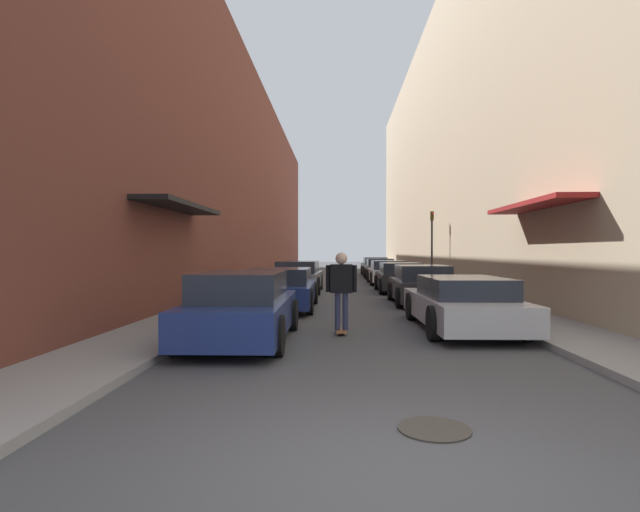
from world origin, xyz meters
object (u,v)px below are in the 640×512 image
Objects in this scene: parked_car_left_2 at (298,277)px; parked_car_right_0 at (462,303)px; parked_car_right_2 at (400,278)px; manhole_cover at (434,429)px; parked_car_left_1 at (281,289)px; skateboarder at (341,284)px; parked_car_right_1 at (421,285)px; parked_car_right_5 at (375,266)px; parked_car_left_0 at (242,308)px; traffic_light at (432,239)px; parked_car_right_4 at (380,269)px; parked_car_right_3 at (388,273)px.

parked_car_left_2 is 10.88m from parked_car_right_0.
parked_car_right_2 is 5.60× the size of manhole_cover.
parked_car_right_2 is at bearing 55.66° from parked_car_left_1.
manhole_cover is at bearing -75.20° from parked_car_left_1.
parked_car_right_2 is 11.01m from skateboarder.
skateboarder is (-2.64, -5.89, 0.43)m from parked_car_right_1.
parked_car_right_0 is 1.12× the size of parked_car_right_5.
parked_car_left_1 is 10.32m from manhole_cover.
parked_car_left_0 reaches higher than parked_car_right_0.
traffic_light reaches higher than parked_car_right_2.
parked_car_left_2 is 6.91× the size of manhole_cover.
parked_car_right_0 reaches higher than manhole_cover.
skateboarder is at bearing -114.13° from parked_car_right_1.
parked_car_left_0 is 12.54m from parked_car_right_2.
parked_car_right_4 is at bearing 83.12° from skateboarder.
parked_car_left_2 is (0.04, 6.18, 0.04)m from parked_car_left_1.
parked_car_right_4 is 2.33× the size of skateboarder.
parked_car_left_1 is at bearing -110.59° from parked_car_right_3.
parked_car_right_4 is at bearing 89.91° from parked_car_right_2.
parked_car_right_4 reaches higher than parked_car_right_0.
parked_car_left_0 reaches higher than parked_car_right_4.
parked_car_left_0 is at bearing -90.69° from parked_car_left_2.
parked_car_right_0 is 1.32× the size of traffic_light.
skateboarder reaches higher than manhole_cover.
parked_car_right_1 is at bearing 56.82° from parked_car_left_0.
parked_car_right_0 is 15.34m from parked_car_right_3.
traffic_light reaches higher than parked_car_right_5.
parked_car_right_1 is 0.93× the size of parked_car_right_5.
parked_car_right_2 is (4.32, 6.33, 0.00)m from parked_car_left_1.
parked_car_left_2 is at bearing 99.13° from manhole_cover.
traffic_light reaches higher than manhole_cover.
parked_car_right_3 reaches higher than manhole_cover.
parked_car_right_3 is at bearing -90.34° from parked_car_right_5.
traffic_light is at bearing -26.81° from parked_car_right_3.
parked_car_right_5 reaches higher than parked_car_right_0.
parked_car_left_1 is 17.38m from parked_car_right_4.
parked_car_right_3 reaches higher than parked_car_right_0.
manhole_cover is (0.85, -5.59, -1.03)m from skateboarder.
parked_car_right_5 is (-0.01, 25.48, 0.05)m from parked_car_right_0.
parked_car_right_1 is at bearing -89.96° from parked_car_right_5.
parked_car_right_5 is (4.40, 21.70, 0.03)m from parked_car_left_1.
parked_car_right_5 is 11.51m from traffic_light.
parked_car_right_1 reaches higher than parked_car_left_1.
parked_car_left_1 is 1.15× the size of parked_car_right_4.
parked_car_right_3 is at bearing 51.31° from parked_car_left_2.
parked_car_right_2 is at bearing 69.33° from parked_car_left_0.
parked_car_left_2 is (0.14, 11.59, 0.00)m from parked_car_left_0.
traffic_light is at bearing -71.69° from parked_car_right_4.
parked_car_left_2 is 1.23× the size of parked_car_right_2.
skateboarder is (-2.54, -10.70, 0.44)m from parked_car_right_2.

